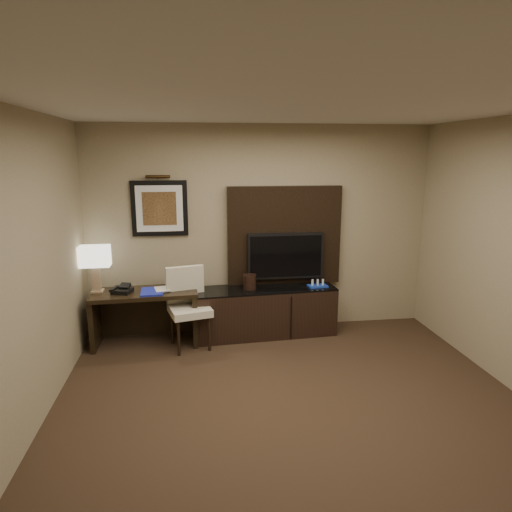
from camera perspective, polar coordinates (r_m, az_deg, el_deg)
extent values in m
cube|color=#2F2015|center=(4.20, 5.88, -21.15)|extent=(4.50, 5.00, 0.01)
cube|color=silver|center=(3.51, 6.93, 18.71)|extent=(4.50, 5.00, 0.01)
cube|color=gray|center=(6.02, 0.63, 3.35)|extent=(4.50, 0.01, 2.70)
cube|color=gray|center=(3.78, -28.99, -3.91)|extent=(0.01, 5.00, 2.70)
cube|color=black|center=(5.86, -13.60, -7.48)|extent=(1.30, 0.62, 0.68)
cube|color=black|center=(5.99, 1.04, -6.92)|extent=(1.87, 0.63, 0.63)
cube|color=black|center=(6.03, 3.54, 2.57)|extent=(1.50, 0.12, 1.30)
cube|color=black|center=(5.98, 3.69, 0.04)|extent=(1.00, 0.08, 0.60)
cube|color=black|center=(5.91, -11.96, 5.84)|extent=(0.70, 0.04, 0.70)
cylinder|color=#402B14|center=(5.84, -12.17, 9.69)|extent=(0.04, 0.04, 0.30)
cube|color=#1A25A9|center=(5.68, -12.89, -4.35)|extent=(0.28, 0.36, 0.02)
imported|color=#C2AD98|center=(5.69, -12.60, -3.15)|extent=(0.18, 0.06, 0.24)
cylinder|color=black|center=(5.83, -0.81, -3.25)|extent=(0.22, 0.22, 0.19)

